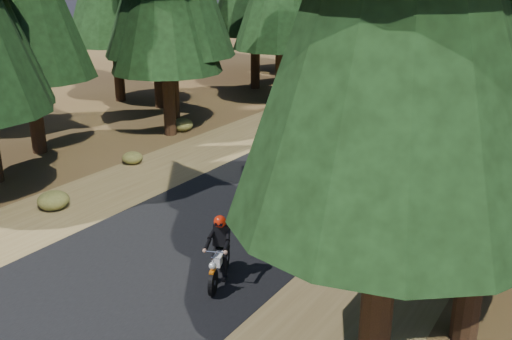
# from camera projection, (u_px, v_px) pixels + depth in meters

# --- Properties ---
(ground) EXTENTS (120.00, 120.00, 0.00)m
(ground) POSITION_uv_depth(u_px,v_px,m) (227.00, 223.00, 15.66)
(ground) COLOR #422B17
(ground) RESTS_ON ground
(road) EXTENTS (6.00, 100.00, 0.01)m
(road) POSITION_uv_depth(u_px,v_px,m) (310.00, 172.00, 19.66)
(road) COLOR black
(road) RESTS_ON ground
(shoulder_l) EXTENTS (3.20, 100.00, 0.01)m
(shoulder_l) POSITION_uv_depth(u_px,v_px,m) (204.00, 151.00, 21.98)
(shoulder_l) COLOR brown
(shoulder_l) RESTS_ON ground
(shoulder_r) EXTENTS (3.20, 100.00, 0.01)m
(shoulder_r) POSITION_uv_depth(u_px,v_px,m) (445.00, 199.00, 17.33)
(shoulder_r) COLOR brown
(shoulder_r) RESTS_ON ground
(understory_shrubs) EXTENTS (15.28, 30.97, 0.60)m
(understory_shrubs) POSITION_uv_depth(u_px,v_px,m) (336.00, 157.00, 20.36)
(understory_shrubs) COLOR #474C1E
(understory_shrubs) RESTS_ON ground
(rider_lead) EXTENTS (1.11, 1.78, 1.52)m
(rider_lead) POSITION_uv_depth(u_px,v_px,m) (219.00, 261.00, 12.50)
(rider_lead) COLOR white
(rider_lead) RESTS_ON road
(rider_follow) EXTENTS (0.79, 1.64, 1.40)m
(rider_follow) POSITION_uv_depth(u_px,v_px,m) (296.00, 142.00, 21.46)
(rider_follow) COLOR #9B0A14
(rider_follow) RESTS_ON road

